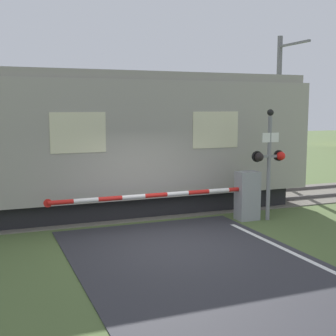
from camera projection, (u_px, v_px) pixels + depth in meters
The scene contains 6 objects.
ground_plane at pixel (171, 244), 10.68m from camera, with size 80.00×80.00×0.00m, color #4C6033.
track_bed at pixel (124, 209), 14.24m from camera, with size 36.00×3.20×0.13m.
train at pixel (68, 143), 13.38m from camera, with size 14.31×3.05×4.08m.
crossing_barrier at pixel (234, 196), 12.78m from camera, with size 5.80×0.44×1.35m.
signal_post at pixel (269, 158), 12.76m from camera, with size 1.00×0.26×3.06m.
catenary_pole at pixel (279, 108), 18.54m from camera, with size 0.20×1.90×5.86m.
Camera 1 is at (-3.89, -9.60, 3.13)m, focal length 50.00 mm.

